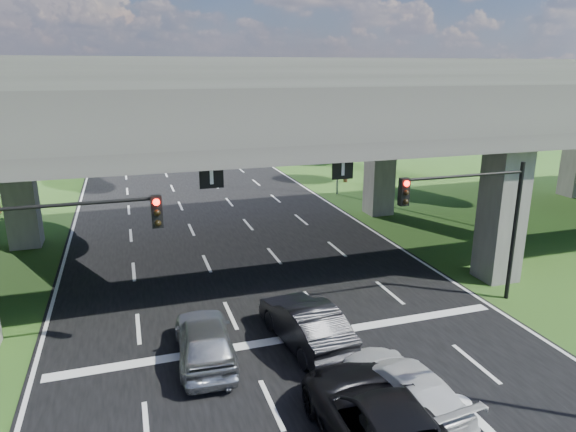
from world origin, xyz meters
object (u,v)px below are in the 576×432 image
streetlight_beyond (275,106)px  car_silver (205,339)px  signal_right (474,210)px  streetlight_far (334,120)px  car_dark (305,323)px  car_white (402,386)px  signal_left (49,251)px  car_trailing (381,422)px

streetlight_beyond → car_silver: 39.66m
signal_right → streetlight_far: bearing=83.5°
streetlight_beyond → car_dark: bearing=-104.8°
car_silver → car_white: car_silver is taller
signal_right → car_dark: bearing=-172.8°
signal_left → streetlight_beyond: 40.30m
signal_left → car_trailing: (8.20, -6.64, -3.30)m
streetlight_far → car_dark: size_ratio=2.02×
signal_left → car_dark: bearing=-6.6°
car_silver → car_dark: bearing=-176.8°
car_silver → car_dark: car_dark is taller
signal_left → car_white: size_ratio=1.23×
streetlight_far → car_white: 27.09m
signal_left → car_trailing: bearing=-39.0°
streetlight_far → car_dark: 23.69m
car_silver → car_white: bearing=143.1°
signal_left → streetlight_beyond: size_ratio=0.60×
streetlight_beyond → car_dark: streetlight_beyond is taller
car_silver → car_dark: 3.62m
car_silver → car_trailing: (3.65, -5.70, 0.07)m
signal_right → car_trailing: signal_right is taller
car_white → car_silver: bearing=-47.0°
signal_right → car_white: bearing=-139.1°
streetlight_beyond → car_dark: size_ratio=2.02×
signal_right → car_dark: (-7.48, -0.94, -3.34)m
car_white → car_trailing: (-1.42, -1.42, 0.16)m
car_white → car_trailing: bearing=38.1°
streetlight_far → car_trailing: streetlight_far is taller
signal_right → car_silver: 11.64m
car_trailing → car_white: bearing=-133.8°
signal_left → car_silver: bearing=-11.7°
signal_left → car_silver: signal_left is taller
car_silver → signal_left: bearing=-8.5°
streetlight_far → car_silver: streetlight_far is taller
car_white → car_trailing: size_ratio=0.79×
streetlight_beyond → car_silver: (-13.37, -37.00, -5.02)m
car_trailing → signal_right: bearing=-137.0°
signal_left → streetlight_far: size_ratio=0.60×
streetlight_beyond → car_silver: size_ratio=2.14×
signal_left → car_dark: signal_left is taller
streetlight_far → car_white: bearing=-108.2°
car_silver → car_trailing: size_ratio=0.75×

